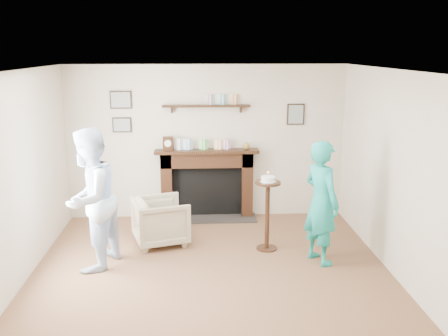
{
  "coord_description": "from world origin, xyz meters",
  "views": [
    {
      "loc": [
        -0.17,
        -5.5,
        2.74
      ],
      "look_at": [
        0.2,
        0.9,
        1.2
      ],
      "focal_mm": 40.0,
      "sensor_mm": 36.0,
      "label": 1
    }
  ],
  "objects_px": {
    "armchair": "(162,243)",
    "pedestal_table": "(268,202)",
    "woman": "(318,261)",
    "man": "(94,267)"
  },
  "relations": [
    {
      "from": "woman",
      "to": "pedestal_table",
      "type": "xyz_separation_m",
      "value": [
        -0.63,
        0.45,
        0.69
      ]
    },
    {
      "from": "man",
      "to": "woman",
      "type": "height_order",
      "value": "man"
    },
    {
      "from": "armchair",
      "to": "pedestal_table",
      "type": "xyz_separation_m",
      "value": [
        1.49,
        -0.3,
        0.69
      ]
    },
    {
      "from": "armchair",
      "to": "woman",
      "type": "distance_m",
      "value": 2.25
    },
    {
      "from": "armchair",
      "to": "man",
      "type": "xyz_separation_m",
      "value": [
        -0.82,
        -0.76,
        0.0
      ]
    },
    {
      "from": "armchair",
      "to": "woman",
      "type": "relative_size",
      "value": 0.45
    },
    {
      "from": "armchair",
      "to": "pedestal_table",
      "type": "height_order",
      "value": "pedestal_table"
    },
    {
      "from": "man",
      "to": "pedestal_table",
      "type": "xyz_separation_m",
      "value": [
        2.3,
        0.46,
        0.69
      ]
    },
    {
      "from": "armchair",
      "to": "woman",
      "type": "height_order",
      "value": "woman"
    },
    {
      "from": "woman",
      "to": "pedestal_table",
      "type": "relative_size",
      "value": 1.45
    }
  ]
}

